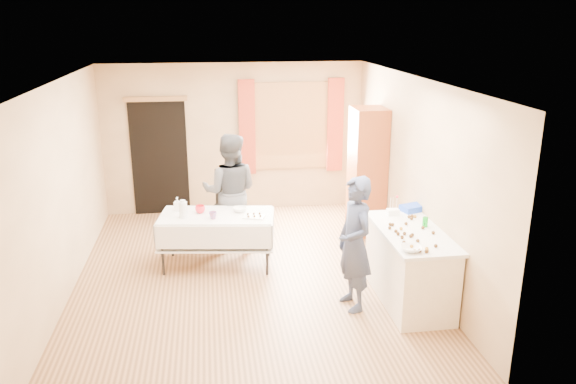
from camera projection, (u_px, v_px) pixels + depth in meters
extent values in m
cube|color=#9E7047|center=(248.00, 275.00, 7.59)|extent=(4.50, 5.50, 0.02)
cube|color=white|center=(243.00, 79.00, 6.81)|extent=(4.50, 5.50, 0.02)
cube|color=tan|center=(234.00, 138.00, 9.81)|extent=(4.50, 0.02, 2.60)
cube|color=tan|center=(270.00, 276.00, 4.59)|extent=(4.50, 0.02, 2.60)
cube|color=tan|center=(62.00, 190.00, 6.89)|extent=(0.02, 5.50, 2.60)
cube|color=tan|center=(414.00, 175.00, 7.51)|extent=(0.02, 5.50, 2.60)
cube|color=olive|center=(291.00, 126.00, 9.85)|extent=(1.32, 0.06, 1.52)
cube|color=white|center=(291.00, 126.00, 9.83)|extent=(1.20, 0.02, 1.40)
cube|color=#AC3A24|center=(247.00, 128.00, 9.69)|extent=(0.28, 0.06, 1.65)
cube|color=#AC3A24|center=(335.00, 125.00, 9.91)|extent=(0.28, 0.06, 1.65)
cube|color=black|center=(160.00, 158.00, 9.69)|extent=(0.95, 0.04, 2.00)
cube|color=olive|center=(155.00, 99.00, 9.36)|extent=(1.05, 0.06, 0.08)
cube|color=brown|center=(367.00, 172.00, 8.79)|extent=(0.50, 0.60, 2.01)
cube|color=#EEE1CA|center=(409.00, 268.00, 6.79)|extent=(0.67, 1.47, 0.86)
cube|color=silver|center=(412.00, 232.00, 6.65)|extent=(0.73, 1.53, 0.04)
cube|color=silver|center=(216.00, 216.00, 7.67)|extent=(1.61, 0.96, 0.04)
cube|color=black|center=(225.00, 209.00, 8.73)|extent=(0.56, 0.56, 0.06)
cube|color=black|center=(229.00, 189.00, 8.83)|extent=(0.42, 0.20, 0.62)
imported|color=#242C48|center=(355.00, 244.00, 6.52)|extent=(0.74, 0.62, 1.62)
imported|color=black|center=(230.00, 192.00, 8.27)|extent=(1.08, 0.96, 1.74)
cylinder|color=#10991E|center=(425.00, 222.00, 6.75)|extent=(0.08, 0.08, 0.12)
imported|color=white|center=(411.00, 249.00, 6.06)|extent=(0.27, 0.27, 0.06)
cube|color=white|center=(393.00, 212.00, 7.15)|extent=(0.15, 0.10, 0.08)
cube|color=blue|center=(413.00, 208.00, 7.31)|extent=(0.35, 0.28, 0.08)
cylinder|color=silver|center=(183.00, 210.00, 7.51)|extent=(0.13, 0.13, 0.22)
imported|color=red|center=(200.00, 209.00, 7.71)|extent=(0.22, 0.22, 0.11)
imported|color=red|center=(213.00, 215.00, 7.48)|extent=(0.11, 0.11, 0.10)
imported|color=white|center=(240.00, 210.00, 7.77)|extent=(0.26, 0.26, 0.06)
cube|color=white|center=(254.00, 217.00, 7.55)|extent=(0.33, 0.28, 0.02)
imported|color=white|center=(177.00, 204.00, 7.80)|extent=(0.13, 0.13, 0.19)
sphere|color=#3F2314|center=(415.00, 216.00, 7.06)|extent=(0.04, 0.04, 0.04)
sphere|color=#341D0B|center=(402.00, 237.00, 6.39)|extent=(0.04, 0.04, 0.04)
sphere|color=#341D0B|center=(393.00, 225.00, 6.78)|extent=(0.04, 0.04, 0.04)
sphere|color=#341D0B|center=(396.00, 231.00, 6.57)|extent=(0.04, 0.04, 0.04)
sphere|color=#341D0B|center=(418.00, 241.00, 6.29)|extent=(0.04, 0.04, 0.04)
sphere|color=#341D0B|center=(415.00, 251.00, 6.01)|extent=(0.04, 0.04, 0.04)
sphere|color=#3F2314|center=(427.00, 249.00, 6.07)|extent=(0.04, 0.04, 0.04)
sphere|color=#341D0B|center=(412.00, 219.00, 6.98)|extent=(0.04, 0.04, 0.04)
sphere|color=#341D0B|center=(436.00, 246.00, 6.15)|extent=(0.04, 0.04, 0.04)
sphere|color=#341D0B|center=(411.00, 236.00, 6.43)|extent=(0.04, 0.04, 0.04)
sphere|color=#341D0B|center=(404.00, 242.00, 6.24)|extent=(0.04, 0.04, 0.04)
sphere|color=#341D0B|center=(405.00, 233.00, 6.50)|extent=(0.04, 0.04, 0.04)
sphere|color=#3F2314|center=(427.00, 250.00, 6.04)|extent=(0.04, 0.04, 0.04)
sphere|color=#341D0B|center=(406.00, 224.00, 6.81)|extent=(0.04, 0.04, 0.04)
sphere|color=#341D0B|center=(412.00, 235.00, 6.46)|extent=(0.04, 0.04, 0.04)
sphere|color=#341D0B|center=(412.00, 216.00, 7.07)|extent=(0.04, 0.04, 0.04)
sphere|color=#341D0B|center=(433.00, 233.00, 6.53)|extent=(0.04, 0.04, 0.04)
sphere|color=#341D0B|center=(426.00, 252.00, 6.00)|extent=(0.04, 0.04, 0.04)
sphere|color=#3F2314|center=(412.00, 246.00, 6.14)|extent=(0.04, 0.04, 0.04)
sphere|color=#341D0B|center=(409.00, 217.00, 7.04)|extent=(0.04, 0.04, 0.04)
sphere|color=#341D0B|center=(390.00, 228.00, 6.68)|extent=(0.04, 0.04, 0.04)
sphere|color=#341D0B|center=(420.00, 251.00, 6.02)|extent=(0.04, 0.04, 0.04)
sphere|color=#341D0B|center=(423.00, 228.00, 6.68)|extent=(0.04, 0.04, 0.04)
sphere|color=#341D0B|center=(398.00, 234.00, 6.50)|extent=(0.04, 0.04, 0.04)
sphere|color=#3F2314|center=(401.00, 229.00, 6.65)|extent=(0.04, 0.04, 0.04)
sphere|color=#341D0B|center=(390.00, 224.00, 6.79)|extent=(0.04, 0.04, 0.04)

